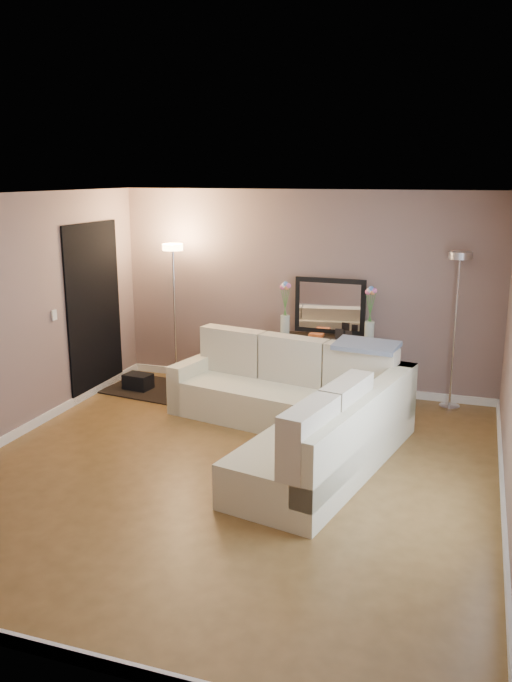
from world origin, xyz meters
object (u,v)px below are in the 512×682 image
(sectional_sofa, at_px, (299,409))
(floor_lamp_lit, at_px, (174,286))
(console_table, at_px, (319,363))
(floor_lamp_unlit, at_px, (457,299))

(sectional_sofa, xyz_separation_m, floor_lamp_lit, (-2.10, 1.42, 0.99))
(sectional_sofa, height_order, floor_lamp_lit, floor_lamp_lit)
(console_table, height_order, floor_lamp_unlit, floor_lamp_unlit)
(sectional_sofa, distance_m, floor_lamp_lit, 2.72)
(floor_lamp_unlit, bearing_deg, floor_lamp_lit, -177.45)
(console_table, distance_m, floor_lamp_unlit, 1.86)
(console_table, height_order, floor_lamp_lit, floor_lamp_lit)
(floor_lamp_lit, bearing_deg, console_table, 2.55)
(sectional_sofa, distance_m, floor_lamp_unlit, 2.39)
(console_table, bearing_deg, floor_lamp_lit, -177.45)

